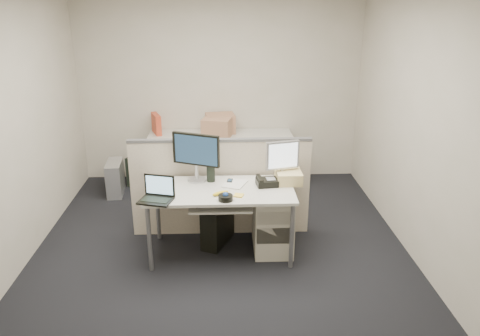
{
  "coord_description": "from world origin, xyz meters",
  "views": [
    {
      "loc": [
        0.03,
        -4.39,
        2.6
      ],
      "look_at": [
        0.21,
        0.15,
        0.9
      ],
      "focal_mm": 35.0,
      "sensor_mm": 36.0,
      "label": 1
    }
  ],
  "objects_px": {
    "monitor_main": "(196,157)",
    "laptop": "(155,190)",
    "desk": "(221,195)",
    "desk_phone": "(267,182)"
  },
  "relations": [
    {
      "from": "desk",
      "to": "laptop",
      "type": "distance_m",
      "value": 0.7
    },
    {
      "from": "desk",
      "to": "desk_phone",
      "type": "relative_size",
      "value": 6.94
    },
    {
      "from": "laptop",
      "to": "desk",
      "type": "bearing_deg",
      "value": 39.52
    },
    {
      "from": "desk",
      "to": "laptop",
      "type": "bearing_deg",
      "value": -155.7
    },
    {
      "from": "desk",
      "to": "monitor_main",
      "type": "height_order",
      "value": "monitor_main"
    },
    {
      "from": "monitor_main",
      "to": "desk_phone",
      "type": "bearing_deg",
      "value": 10.41
    },
    {
      "from": "monitor_main",
      "to": "laptop",
      "type": "height_order",
      "value": "monitor_main"
    },
    {
      "from": "desk_phone",
      "to": "desk",
      "type": "bearing_deg",
      "value": -177.71
    },
    {
      "from": "laptop",
      "to": "desk_phone",
      "type": "height_order",
      "value": "laptop"
    },
    {
      "from": "desk",
      "to": "monitor_main",
      "type": "relative_size",
      "value": 2.88
    }
  ]
}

